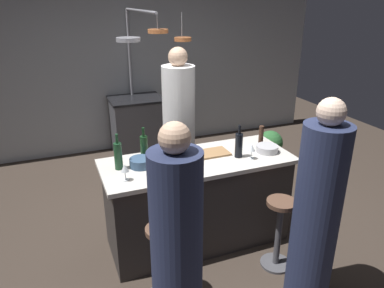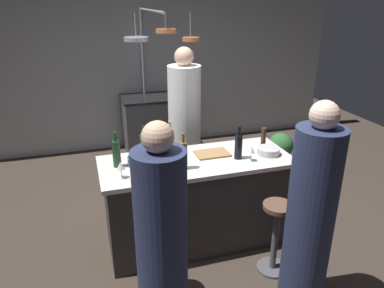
# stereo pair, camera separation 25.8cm
# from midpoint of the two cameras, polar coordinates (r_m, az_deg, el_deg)

# --- Properties ---
(ground_plane) EXTENTS (9.00, 9.00, 0.00)m
(ground_plane) POSITION_cam_midpoint_polar(r_m,az_deg,el_deg) (3.89, 2.64, -14.63)
(ground_plane) COLOR #382D26
(back_wall) EXTENTS (6.40, 0.16, 2.60)m
(back_wall) POSITION_cam_midpoint_polar(r_m,az_deg,el_deg) (5.97, -6.55, 11.98)
(back_wall) COLOR #9EA3A8
(back_wall) RESTS_ON ground_plane
(kitchen_island) EXTENTS (1.80, 0.72, 0.90)m
(kitchen_island) POSITION_cam_midpoint_polar(r_m,az_deg,el_deg) (3.64, 2.76, -8.90)
(kitchen_island) COLOR #332D2B
(kitchen_island) RESTS_ON ground_plane
(stove_range) EXTENTS (0.80, 0.64, 0.89)m
(stove_range) POSITION_cam_midpoint_polar(r_m,az_deg,el_deg) (5.80, -5.44, 3.02)
(stove_range) COLOR #47474C
(stove_range) RESTS_ON ground_plane
(chef) EXTENTS (0.38, 0.38, 1.81)m
(chef) POSITION_cam_midpoint_polar(r_m,az_deg,el_deg) (4.38, 0.53, 2.21)
(chef) COLOR white
(chef) RESTS_ON ground_plane
(bar_stool_right) EXTENTS (0.28, 0.28, 0.68)m
(bar_stool_right) POSITION_cam_midpoint_polar(r_m,az_deg,el_deg) (3.42, 15.00, -13.47)
(bar_stool_right) COLOR #4C4C51
(bar_stool_right) RESTS_ON ground_plane
(guest_right) EXTENTS (0.36, 0.36, 1.69)m
(guest_right) POSITION_cam_midpoint_polar(r_m,az_deg,el_deg) (2.97, 20.31, -10.75)
(guest_right) COLOR #262D4C
(guest_right) RESTS_ON ground_plane
(bar_stool_left) EXTENTS (0.28, 0.28, 0.68)m
(bar_stool_left) POSITION_cam_midpoint_polar(r_m,az_deg,el_deg) (3.07, -3.37, -17.39)
(bar_stool_left) COLOR #4C4C51
(bar_stool_left) RESTS_ON ground_plane
(guest_left) EXTENTS (0.35, 0.35, 1.65)m
(guest_left) POSITION_cam_midpoint_polar(r_m,az_deg,el_deg) (2.54, -1.71, -15.77)
(guest_left) COLOR #262D4C
(guest_left) RESTS_ON ground_plane
(overhead_pot_rack) EXTENTS (0.89, 1.52, 2.17)m
(overhead_pot_rack) POSITION_cam_midpoint_polar(r_m,az_deg,el_deg) (4.92, -4.59, 14.46)
(overhead_pot_rack) COLOR gray
(overhead_pot_rack) RESTS_ON ground_plane
(potted_plant) EXTENTS (0.36, 0.36, 0.52)m
(potted_plant) POSITION_cam_midpoint_polar(r_m,az_deg,el_deg) (5.44, 14.89, -0.64)
(potted_plant) COLOR brown
(potted_plant) RESTS_ON ground_plane
(cutting_board) EXTENTS (0.32, 0.22, 0.02)m
(cutting_board) POSITION_cam_midpoint_polar(r_m,az_deg,el_deg) (3.55, 5.21, -1.52)
(cutting_board) COLOR #997047
(cutting_board) RESTS_ON kitchen_island
(pepper_mill) EXTENTS (0.05, 0.05, 0.21)m
(pepper_mill) POSITION_cam_midpoint_polar(r_m,az_deg,el_deg) (3.76, 12.97, 0.92)
(pepper_mill) COLOR #382319
(pepper_mill) RESTS_ON kitchen_island
(wine_bottle_red) EXTENTS (0.07, 0.07, 0.31)m
(wine_bottle_red) POSITION_cam_midpoint_polar(r_m,az_deg,el_deg) (3.44, -5.41, -0.30)
(wine_bottle_red) COLOR #143319
(wine_bottle_red) RESTS_ON kitchen_island
(wine_bottle_rose) EXTENTS (0.07, 0.07, 0.33)m
(wine_bottle_rose) POSITION_cam_midpoint_polar(r_m,az_deg,el_deg) (3.50, -1.29, 0.36)
(wine_bottle_rose) COLOR #B78C8E
(wine_bottle_rose) RESTS_ON kitchen_island
(wine_bottle_amber) EXTENTS (0.07, 0.07, 0.33)m
(wine_bottle_amber) POSITION_cam_midpoint_polar(r_m,az_deg,el_deg) (3.20, 0.96, -1.74)
(wine_bottle_amber) COLOR brown
(wine_bottle_amber) RESTS_ON kitchen_island
(wine_bottle_dark) EXTENTS (0.07, 0.07, 0.32)m
(wine_bottle_dark) POSITION_cam_midpoint_polar(r_m,az_deg,el_deg) (3.45, 9.36, -0.38)
(wine_bottle_dark) COLOR black
(wine_bottle_dark) RESTS_ON kitchen_island
(wine_bottle_green) EXTENTS (0.07, 0.07, 0.33)m
(wine_bottle_green) POSITION_cam_midpoint_polar(r_m,az_deg,el_deg) (3.29, -9.47, -1.44)
(wine_bottle_green) COLOR #193D23
(wine_bottle_green) RESTS_ON kitchen_island
(wine_glass_by_chef) EXTENTS (0.07, 0.07, 0.15)m
(wine_glass_by_chef) POSITION_cam_midpoint_polar(r_m,az_deg,el_deg) (3.08, -8.68, -3.50)
(wine_glass_by_chef) COLOR silver
(wine_glass_by_chef) RESTS_ON kitchen_island
(wine_glass_near_left_guest) EXTENTS (0.07, 0.07, 0.15)m
(wine_glass_near_left_guest) POSITION_cam_midpoint_polar(r_m,az_deg,el_deg) (3.37, -1.06, -0.99)
(wine_glass_near_left_guest) COLOR silver
(wine_glass_near_left_guest) RESTS_ON kitchen_island
(wine_glass_near_right_guest) EXTENTS (0.07, 0.07, 0.15)m
(wine_glass_near_right_guest) POSITION_cam_midpoint_polar(r_m,az_deg,el_deg) (3.43, 11.31, -0.99)
(wine_glass_near_right_guest) COLOR silver
(wine_glass_near_right_guest) RESTS_ON kitchen_island
(mixing_bowl_wooden) EXTENTS (0.22, 0.22, 0.07)m
(mixing_bowl_wooden) POSITION_cam_midpoint_polar(r_m,az_deg,el_deg) (3.14, -1.15, -4.15)
(mixing_bowl_wooden) COLOR brown
(mixing_bowl_wooden) RESTS_ON kitchen_island
(mixing_bowl_steel) EXTENTS (0.22, 0.22, 0.07)m
(mixing_bowl_steel) POSITION_cam_midpoint_polar(r_m,az_deg,el_deg) (3.64, 13.77, -1.10)
(mixing_bowl_steel) COLOR #B7B7BC
(mixing_bowl_steel) RESTS_ON kitchen_island
(mixing_bowl_blue) EXTENTS (0.20, 0.20, 0.08)m
(mixing_bowl_blue) POSITION_cam_midpoint_polar(r_m,az_deg,el_deg) (3.33, -6.05, -2.64)
(mixing_bowl_blue) COLOR #334C6B
(mixing_bowl_blue) RESTS_ON kitchen_island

